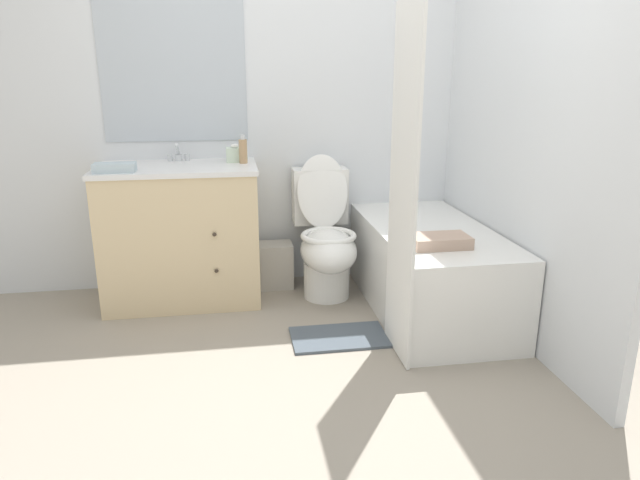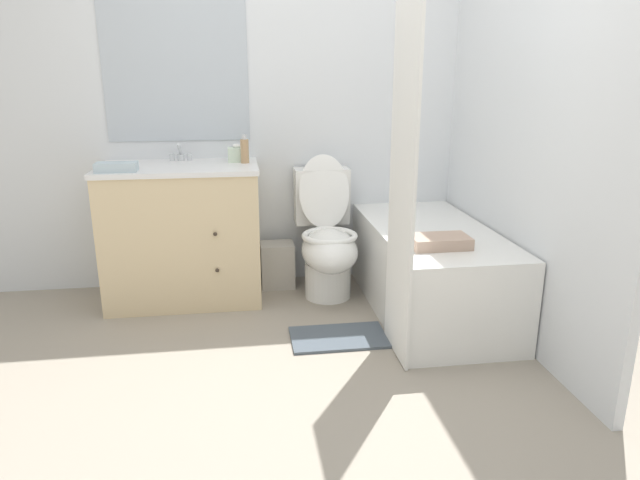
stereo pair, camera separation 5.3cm
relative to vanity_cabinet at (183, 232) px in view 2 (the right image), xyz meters
name	(u,v)px [view 2 (the right image)]	position (x,y,z in m)	size (l,w,h in m)	color
ground_plane	(316,390)	(0.69, -1.25, -0.45)	(14.00, 14.00, 0.00)	gray
wall_back	(283,100)	(0.68, 0.30, 0.80)	(8.00, 0.06, 2.50)	silver
wall_right	(507,106)	(1.88, -0.49, 0.80)	(0.05, 2.53, 2.50)	silver
vanity_cabinet	(183,232)	(0.00, 0.00, 0.00)	(0.98, 0.59, 0.88)	beige
sink_faucet	(181,155)	(0.00, 0.19, 0.47)	(0.14, 0.12, 0.12)	silver
toilet	(327,240)	(0.92, -0.07, -0.07)	(0.37, 0.70, 0.91)	white
bathtub	(430,269)	(1.51, -0.42, -0.18)	(0.68, 1.41, 0.53)	white
shower_curtain	(403,176)	(1.15, -0.94, 0.50)	(0.02, 0.41, 1.89)	white
wastebasket	(278,265)	(0.61, 0.13, -0.29)	(0.23, 0.19, 0.31)	#B7B2A8
tissue_box	(237,154)	(0.36, 0.11, 0.48)	(0.11, 0.11, 0.11)	silver
soap_dispenser	(245,150)	(0.41, 0.03, 0.51)	(0.05, 0.05, 0.18)	tan
hand_towel_folded	(116,167)	(-0.33, -0.18, 0.46)	(0.23, 0.12, 0.05)	silver
bath_towel_folded	(440,242)	(1.42, -0.80, 0.11)	(0.31, 0.19, 0.06)	tan
bath_mat	(339,337)	(0.88, -0.74, -0.44)	(0.53, 0.32, 0.02)	#4C5660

